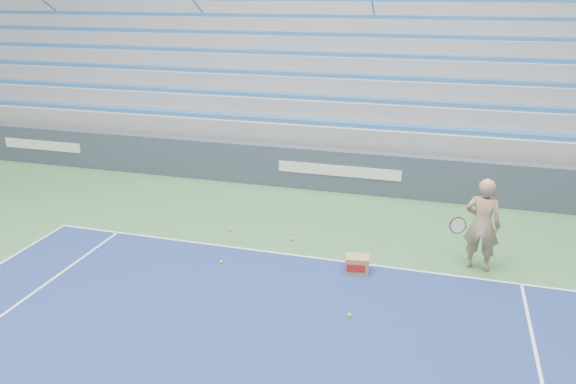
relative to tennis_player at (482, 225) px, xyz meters
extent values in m
cube|color=white|center=(-3.36, -0.46, -0.89)|extent=(10.97, 0.05, 0.00)
cube|color=#364053|center=(-3.36, 3.54, -0.35)|extent=(30.00, 0.30, 1.10)
cube|color=white|center=(-12.36, 3.38, -0.30)|extent=(2.60, 0.02, 0.28)
cube|color=white|center=(-3.36, 3.38, -0.30)|extent=(3.20, 0.02, 0.28)
cube|color=#919399|center=(-3.36, 8.09, -0.35)|extent=(30.00, 8.50, 1.10)
cube|color=#919399|center=(-3.36, 8.09, 0.45)|extent=(30.00, 8.50, 0.50)
cube|color=#2E64A6|center=(-3.36, 4.22, 0.75)|extent=(29.60, 0.42, 0.11)
cube|color=#919399|center=(-3.36, 8.52, 0.95)|extent=(30.00, 7.65, 0.50)
cube|color=#2E64A6|center=(-3.36, 5.07, 1.25)|extent=(29.60, 0.42, 0.11)
cube|color=#919399|center=(-3.36, 8.94, 1.45)|extent=(30.00, 6.80, 0.50)
cube|color=#2E64A6|center=(-3.36, 5.92, 1.75)|extent=(29.60, 0.42, 0.11)
cube|color=#919399|center=(-3.36, 9.37, 1.95)|extent=(30.00, 5.95, 0.50)
cube|color=#2E64A6|center=(-3.36, 6.77, 2.25)|extent=(29.60, 0.42, 0.11)
cube|color=#919399|center=(-3.36, 9.79, 2.45)|extent=(30.00, 5.10, 0.50)
cube|color=#2E64A6|center=(-3.36, 7.62, 2.75)|extent=(29.60, 0.42, 0.11)
cube|color=#919399|center=(-3.36, 10.22, 2.95)|extent=(30.00, 4.25, 0.50)
cube|color=#2E64A6|center=(-3.36, 8.47, 3.25)|extent=(29.60, 0.42, 0.11)
cube|color=#919399|center=(-3.36, 10.64, 3.45)|extent=(30.00, 3.40, 0.50)
cube|color=#2E64A6|center=(-3.36, 9.32, 3.75)|extent=(29.60, 0.42, 0.11)
cube|color=#919399|center=(-3.36, 12.64, 2.75)|extent=(31.00, 0.40, 7.30)
cylinder|color=#3261B2|center=(-15.36, 8.09, 3.70)|extent=(0.05, 8.53, 5.04)
cylinder|color=#3261B2|center=(-9.36, 8.09, 3.70)|extent=(0.05, 8.53, 5.04)
cylinder|color=#3261B2|center=(-3.36, 8.09, 3.70)|extent=(0.05, 8.53, 5.04)
imported|color=tan|center=(0.00, 0.00, 0.00)|extent=(0.73, 0.55, 1.80)
cylinder|color=black|center=(-0.35, -0.25, 0.05)|extent=(0.12, 0.27, 0.08)
cylinder|color=beige|center=(-0.45, -0.53, 0.15)|extent=(0.29, 0.16, 0.28)
torus|color=black|center=(-0.45, -0.53, 0.15)|extent=(0.31, 0.18, 0.30)
cube|color=#A88151|center=(-2.16, -0.78, -0.74)|extent=(0.47, 0.37, 0.32)
cube|color=#B21E19|center=(-2.16, -0.95, -0.74)|extent=(0.34, 0.06, 0.15)
sphere|color=#C0D92C|center=(-4.75, -1.17, -0.87)|extent=(0.07, 0.07, 0.07)
sphere|color=#C0D92C|center=(-2.46, -0.23, -0.87)|extent=(0.07, 0.07, 0.07)
sphere|color=#C0D92C|center=(-3.71, 0.22, -0.87)|extent=(0.07, 0.07, 0.07)
sphere|color=#C0D92C|center=(-2.03, -2.35, -0.87)|extent=(0.07, 0.07, 0.07)
sphere|color=#C0D92C|center=(-5.17, 0.32, -0.87)|extent=(0.07, 0.07, 0.07)
camera|label=1|loc=(-0.82, -10.16, 4.12)|focal=35.00mm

